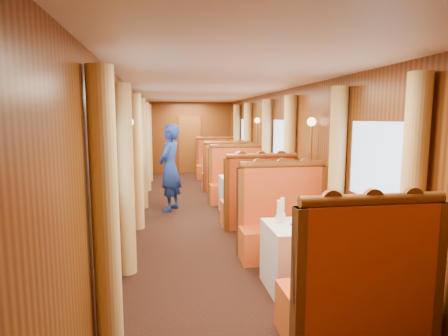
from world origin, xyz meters
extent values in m
cube|color=brown|center=(0.00, 5.97, 1.00)|extent=(0.80, 0.04, 2.00)
cube|color=white|center=(0.75, -3.50, 0.38)|extent=(1.05, 0.72, 0.75)
cube|color=red|center=(0.75, -4.45, 0.23)|extent=(1.30, 0.55, 0.45)
cube|color=red|center=(0.75, -4.67, 0.85)|extent=(1.30, 0.12, 0.80)
cylinder|color=brown|center=(0.75, -4.67, 1.29)|extent=(1.23, 0.10, 0.10)
cube|color=red|center=(0.75, -2.55, 0.23)|extent=(1.30, 0.55, 0.45)
cube|color=red|center=(0.75, -2.33, 0.85)|extent=(1.30, 0.12, 0.80)
cylinder|color=brown|center=(0.75, -2.33, 1.29)|extent=(1.23, 0.10, 0.10)
cube|color=white|center=(0.75, 0.00, 0.38)|extent=(1.05, 0.72, 0.75)
cube|color=red|center=(0.75, -0.95, 0.23)|extent=(1.30, 0.55, 0.45)
cube|color=red|center=(0.75, -1.17, 0.85)|extent=(1.30, 0.12, 0.80)
cylinder|color=brown|center=(0.75, -1.17, 1.29)|extent=(1.23, 0.10, 0.10)
cube|color=red|center=(0.75, 0.95, 0.23)|extent=(1.30, 0.55, 0.45)
cube|color=red|center=(0.75, 1.17, 0.85)|extent=(1.30, 0.12, 0.80)
cylinder|color=brown|center=(0.75, 1.17, 1.29)|extent=(1.23, 0.10, 0.10)
cube|color=white|center=(0.75, 3.50, 0.38)|extent=(1.05, 0.72, 0.75)
cube|color=red|center=(0.75, 2.55, 0.23)|extent=(1.30, 0.55, 0.45)
cube|color=red|center=(0.75, 2.33, 0.85)|extent=(1.30, 0.12, 0.80)
cylinder|color=brown|center=(0.75, 2.33, 1.29)|extent=(1.23, 0.10, 0.10)
cube|color=red|center=(0.75, 4.45, 0.23)|extent=(1.30, 0.55, 0.45)
cube|color=red|center=(0.75, 4.67, 0.85)|extent=(1.30, 0.12, 0.80)
cylinder|color=brown|center=(0.75, 4.67, 1.29)|extent=(1.23, 0.10, 0.10)
cube|color=silver|center=(0.65, -3.57, 0.76)|extent=(0.38, 0.32, 0.01)
cylinder|color=white|center=(1.07, -3.60, 0.76)|extent=(0.24, 0.24, 0.01)
cylinder|color=white|center=(0.38, -3.38, 0.79)|extent=(0.08, 0.08, 0.08)
cylinder|color=white|center=(0.38, -3.38, 0.92)|extent=(0.05, 0.05, 0.18)
cylinder|color=white|center=(0.45, -3.27, 0.79)|extent=(0.08, 0.08, 0.08)
cylinder|color=white|center=(0.45, -3.27, 0.92)|extent=(0.05, 0.05, 0.18)
cylinder|color=silver|center=(0.75, -0.01, 0.82)|extent=(0.06, 0.06, 0.14)
cylinder|color=silver|center=(0.77, 3.51, 0.82)|extent=(0.06, 0.06, 0.14)
cylinder|color=#E1BF73|center=(-1.38, -4.28, 1.18)|extent=(0.22, 0.22, 2.35)
cylinder|color=#E1BF73|center=(-1.38, -2.72, 1.18)|extent=(0.22, 0.22, 2.35)
cylinder|color=#E1BF73|center=(1.38, -4.28, 1.18)|extent=(0.22, 0.22, 2.35)
cylinder|color=#E1BF73|center=(1.38, -2.72, 1.18)|extent=(0.22, 0.22, 2.35)
cylinder|color=#E1BF73|center=(-1.38, -0.78, 1.18)|extent=(0.22, 0.22, 2.35)
cylinder|color=#E1BF73|center=(-1.38, 0.78, 1.18)|extent=(0.22, 0.22, 2.35)
cylinder|color=#E1BF73|center=(1.38, -0.78, 1.18)|extent=(0.22, 0.22, 2.35)
cylinder|color=#E1BF73|center=(1.38, 0.78, 1.18)|extent=(0.22, 0.22, 2.35)
cylinder|color=#E1BF73|center=(-1.38, 2.72, 1.18)|extent=(0.22, 0.22, 2.35)
cylinder|color=#E1BF73|center=(-1.38, 4.28, 1.18)|extent=(0.22, 0.22, 2.35)
cylinder|color=#E1BF73|center=(1.38, 2.72, 1.18)|extent=(0.22, 0.22, 2.35)
cylinder|color=#E1BF73|center=(1.38, 4.28, 1.18)|extent=(0.22, 0.22, 2.35)
cylinder|color=#BF8C3F|center=(-1.40, -1.75, 0.93)|extent=(0.04, 0.04, 1.85)
sphere|color=#FFD18C|center=(-1.40, -1.75, 1.88)|extent=(0.14, 0.14, 0.14)
cylinder|color=#BF8C3F|center=(1.40, -1.75, 0.93)|extent=(0.04, 0.04, 1.85)
sphere|color=#FFD18C|center=(1.40, -1.75, 1.88)|extent=(0.14, 0.14, 0.14)
cylinder|color=#BF8C3F|center=(-1.40, 1.75, 0.93)|extent=(0.04, 0.04, 1.85)
sphere|color=#FFD18C|center=(-1.40, 1.75, 1.88)|extent=(0.14, 0.14, 0.14)
cylinder|color=#BF8C3F|center=(1.40, 1.75, 0.93)|extent=(0.04, 0.04, 1.85)
sphere|color=#FFD18C|center=(1.40, 1.75, 1.88)|extent=(0.14, 0.14, 0.14)
imported|color=navy|center=(-0.79, 0.45, 0.91)|extent=(0.66, 0.78, 1.82)
cube|color=beige|center=(0.75, 0.84, 0.75)|extent=(0.40, 0.24, 0.55)
sphere|color=tan|center=(0.75, 0.84, 1.11)|extent=(0.20, 0.20, 0.20)
cube|color=beige|center=(0.75, 0.67, 0.52)|extent=(0.36, 0.30, 0.14)
camera|label=1|loc=(-0.89, -7.37, 1.94)|focal=30.00mm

